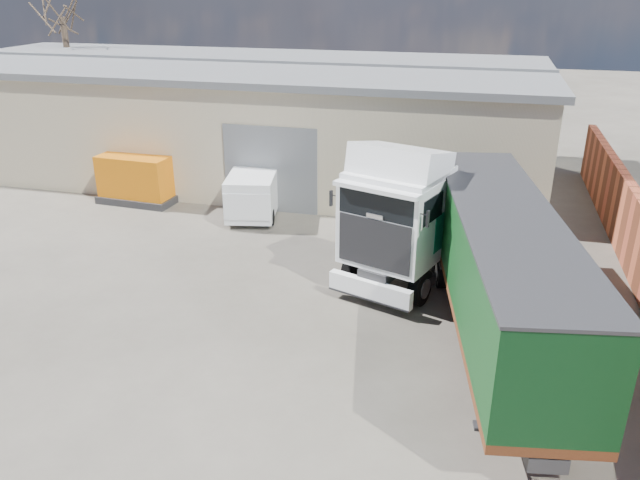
% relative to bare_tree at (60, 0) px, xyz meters
% --- Properties ---
extents(ground, '(120.00, 120.00, 0.00)m').
position_rel_bare_tree_xyz_m(ground, '(18.00, -20.00, -7.92)').
color(ground, '#2C2A24').
rests_on(ground, ground).
extents(warehouse, '(30.60, 12.60, 5.42)m').
position_rel_bare_tree_xyz_m(warehouse, '(12.00, -4.00, -5.26)').
color(warehouse, '#BFB293').
rests_on(warehouse, ground).
extents(bare_tree, '(4.00, 4.00, 9.60)m').
position_rel_bare_tree_xyz_m(bare_tree, '(0.00, 0.00, 0.00)').
color(bare_tree, '#382B21').
rests_on(bare_tree, ground).
extents(tractor_unit, '(4.79, 7.38, 4.72)m').
position_rel_bare_tree_xyz_m(tractor_unit, '(22.25, -15.10, -5.94)').
color(tractor_unit, black).
rests_on(tractor_unit, ground).
extents(box_trailer, '(4.30, 11.56, 3.76)m').
position_rel_bare_tree_xyz_m(box_trailer, '(25.02, -18.22, -5.63)').
color(box_trailer, '#2D2D30').
rests_on(box_trailer, ground).
extents(panel_van, '(2.70, 4.79, 1.85)m').
position_rel_bare_tree_xyz_m(panel_van, '(15.41, -10.39, -6.97)').
color(panel_van, black).
rests_on(panel_van, ground).
extents(orange_skip, '(3.45, 2.29, 2.08)m').
position_rel_bare_tree_xyz_m(orange_skip, '(10.00, -10.20, -7.02)').
color(orange_skip, '#2D2D30').
rests_on(orange_skip, ground).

